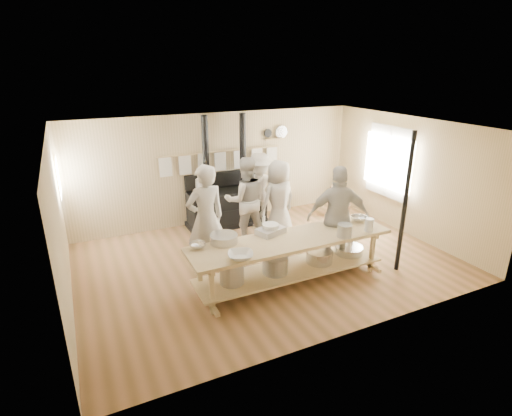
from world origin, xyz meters
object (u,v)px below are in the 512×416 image
Objects in this scene: cook_far_left at (206,219)px; cook_center at (279,200)px; cook_right at (338,217)px; roasting_pan at (271,231)px; prep_table at (290,256)px; chair at (339,208)px; stove at (226,204)px; cook_by_window at (259,190)px; cook_left at (245,200)px.

cook_far_left is 1.15× the size of cook_center.
roasting_pan is (-1.34, 0.13, -0.07)m from cook_right.
cook_center is at bearing 56.92° from roasting_pan.
prep_table reaches higher than chair.
stove reaches higher than cook_right.
cook_far_left is at bearing -172.21° from chair.
cook_far_left is at bearing -119.95° from cook_by_window.
cook_right is at bearing -5.40° from roasting_pan.
cook_by_window reaches higher than prep_table.
roasting_pan is at bearing 20.80° from cook_right.
cook_right reaches higher than chair.
cook_left is 0.72m from cook_center.
cook_center is at bearing -166.55° from cook_far_left.
cook_by_window is (-0.06, 0.82, 0.00)m from cook_center.
chair is (1.62, 2.08, -0.74)m from cook_right.
chair is at bearing -101.76° from cook_right.
cook_left is at bearing -149.55° from cook_far_left.
stove reaches higher than cook_far_left.
stove reaches higher than roasting_pan.
cook_center is (0.73, 1.79, 0.36)m from prep_table.
cook_center is (0.73, -1.23, 0.36)m from stove.
prep_table is 3.58m from chair.
chair is at bearing -169.69° from cook_far_left.
cook_far_left is 2.36m from cook_by_window.
cook_far_left is at bearing 4.53° from cook_right.
cook_left is at bearing 88.67° from prep_table.
cook_right is at bearing -68.31° from stove.
stove is at bearing 155.87° from chair.
cook_far_left is 1.09× the size of cook_left.
cook_left is 2.09m from cook_right.
chair is (2.74, -0.73, -0.29)m from stove.
stove is 3.02m from prep_table.
cook_center is at bearing -65.45° from cook_by_window.
cook_left reaches higher than prep_table.
cook_right is 2.74m from chair.
chair is 1.65× the size of roasting_pan.
stove is at bearing 168.67° from cook_by_window.
stove is 1.10m from cook_left.
cook_center is 1.74m from roasting_pan.
cook_right is at bearing 131.31° from cook_left.
stove is 2.85m from chair.
cook_far_left is at bearing 140.10° from roasting_pan.
cook_center reaches higher than chair.
prep_table is at bearing 56.63° from cook_center.
cook_right is (2.26, -0.90, -0.04)m from cook_far_left.
roasting_pan is (0.92, -0.77, -0.11)m from cook_far_left.
stove is 1.48m from cook_center.
cook_by_window is at bearing -96.82° from cook_center.
cook_far_left is 1.15× the size of cook_by_window.
cook_far_left is 1.04× the size of cook_right.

